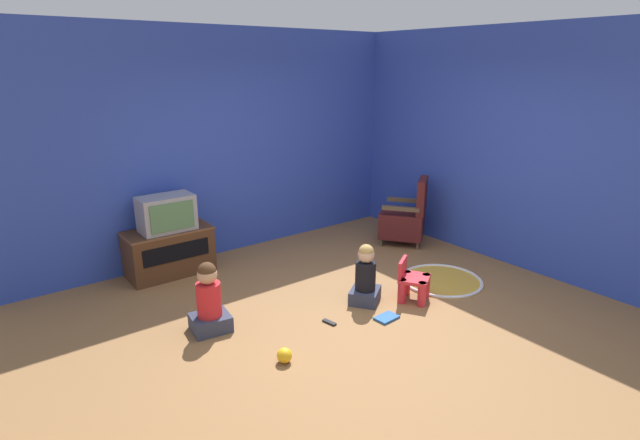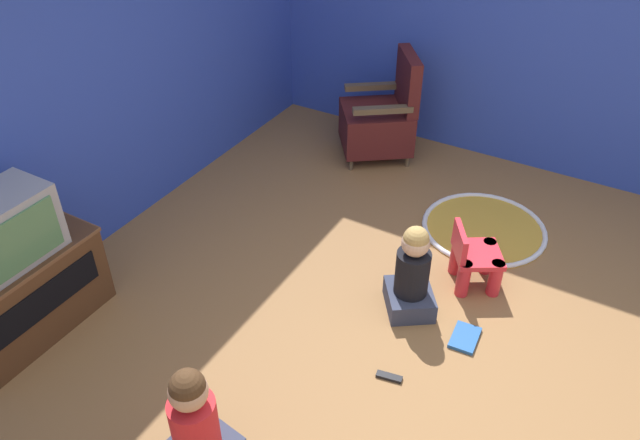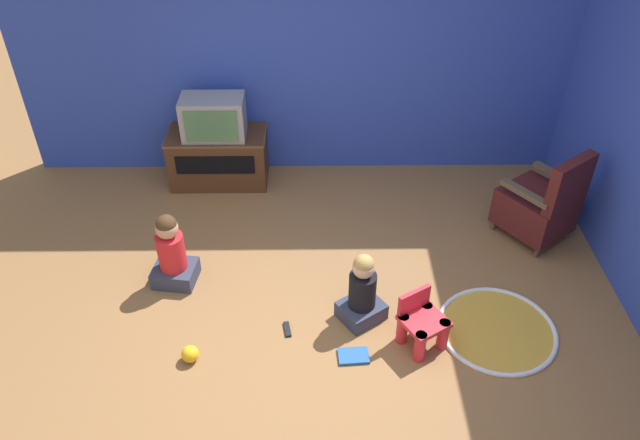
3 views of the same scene
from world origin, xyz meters
name	(u,v)px [view 3 (image 3 of 3)]	position (x,y,z in m)	size (l,w,h in m)	color
ground_plane	(327,342)	(0.00, 0.00, 0.00)	(30.00, 30.00, 0.00)	olive
wall_back	(299,36)	(-0.23, 2.55, 1.42)	(5.54, 0.12, 2.84)	#2D47B2
tv_cabinet	(219,157)	(-1.07, 2.22, 0.29)	(0.99, 0.50, 0.55)	#4C2D19
television	(213,117)	(-1.07, 2.19, 0.76)	(0.61, 0.36, 0.41)	#939399
black_armchair	(541,205)	(1.94, 1.27, 0.36)	(0.77, 0.78, 0.93)	brown
yellow_kid_chair	(422,325)	(0.71, 0.00, 0.19)	(0.42, 0.41, 0.44)	red
play_mat	(497,330)	(1.33, 0.11, 0.01)	(0.93, 0.93, 0.04)	gold
child_watching_left	(172,254)	(-1.27, 0.71, 0.30)	(0.39, 0.35, 0.68)	#33384C
child_watching_center	(362,292)	(0.27, 0.26, 0.28)	(0.43, 0.42, 0.64)	#33384C
toy_ball	(190,354)	(-1.02, -0.16, 0.07)	(0.13, 0.13, 0.13)	yellow
book	(354,356)	(0.19, -0.15, 0.01)	(0.24, 0.17, 0.02)	#235699
remote_control	(287,329)	(-0.31, 0.13, 0.01)	(0.07, 0.16, 0.02)	black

